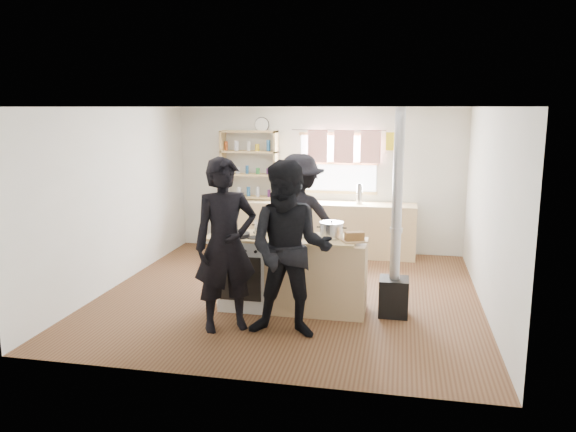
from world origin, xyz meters
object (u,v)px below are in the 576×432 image
at_px(person_near_right, 290,250).
at_px(roast_tray, 290,233).
at_px(cooking_island, 293,273).
at_px(bread_board, 354,238).
at_px(person_near_left, 226,245).
at_px(thermos, 359,194).
at_px(stockpot_stove, 263,227).
at_px(flue_heater, 395,263).
at_px(skillet_greens, 238,235).
at_px(stockpot_counter, 332,230).
at_px(person_far, 299,220).

bearing_deg(person_near_right, roast_tray, 100.01).
xyz_separation_m(cooking_island, bread_board, (0.76, -0.11, 0.51)).
bearing_deg(person_near_right, person_near_left, 174.64).
height_order(thermos, stockpot_stove, thermos).
distance_m(thermos, flue_heater, 2.84).
bearing_deg(thermos, person_near_right, -97.52).
distance_m(skillet_greens, roast_tray, 0.64).
height_order(stockpot_counter, person_near_left, person_near_left).
height_order(cooking_island, roast_tray, roast_tray).
height_order(cooking_island, flue_heater, flue_heater).
bearing_deg(flue_heater, person_near_right, -142.55).
distance_m(thermos, person_far, 1.90).
bearing_deg(stockpot_stove, thermos, 69.43).
distance_m(cooking_island, person_near_left, 1.11).
xyz_separation_m(stockpot_stove, person_near_left, (-0.22, -0.88, -0.03)).
relative_size(flue_heater, person_near_left, 1.27).
distance_m(bread_board, person_near_left, 1.53).
relative_size(roast_tray, flue_heater, 0.16).
height_order(thermos, roast_tray, thermos).
bearing_deg(person_near_left, cooking_island, 20.44).
xyz_separation_m(stockpot_stove, bread_board, (1.16, -0.22, -0.03)).
bearing_deg(skillet_greens, roast_tray, 14.31).
bearing_deg(cooking_island, skillet_greens, -167.91).
xyz_separation_m(thermos, bread_board, (0.16, -2.88, -0.08)).
relative_size(skillet_greens, person_far, 0.23).
distance_m(stockpot_stove, person_far, 0.95).
xyz_separation_m(stockpot_stove, stockpot_counter, (0.87, -0.06, 0.02)).
bearing_deg(cooking_island, thermos, 77.80).
relative_size(stockpot_counter, person_far, 0.16).
bearing_deg(skillet_greens, thermos, 66.53).
bearing_deg(person_far, thermos, -121.11).
distance_m(bread_board, flue_heater, 0.60).
bearing_deg(bread_board, person_far, 127.73).
bearing_deg(person_far, roast_tray, 84.42).
bearing_deg(skillet_greens, cooking_island, 12.09).
relative_size(person_near_left, person_near_right, 1.01).
xyz_separation_m(roast_tray, person_near_right, (0.17, -0.84, 0.00)).
height_order(stockpot_stove, stockpot_counter, stockpot_counter).
xyz_separation_m(skillet_greens, roast_tray, (0.62, 0.16, 0.01)).
bearing_deg(bread_board, roast_tray, 170.80).
relative_size(cooking_island, person_near_right, 1.01).
bearing_deg(thermos, stockpot_stove, -110.57).
bearing_deg(cooking_island, person_near_right, -81.39).
distance_m(person_near_right, person_far, 1.85).
bearing_deg(stockpot_stove, roast_tray, -14.00).
distance_m(stockpot_stove, person_near_right, 1.07).
height_order(stockpot_stove, flue_heater, flue_heater).
height_order(stockpot_stove, person_near_left, person_near_left).
xyz_separation_m(skillet_greens, person_far, (0.56, 1.15, -0.02)).
bearing_deg(roast_tray, cooking_island, -20.51).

